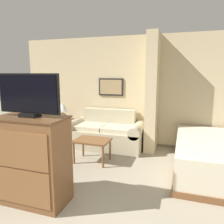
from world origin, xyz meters
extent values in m
cube|color=#CCB78E|center=(0.00, 3.72, 1.30)|extent=(6.66, 0.12, 2.60)
cube|color=#70644E|center=(0.00, 3.65, 0.03)|extent=(6.66, 0.02, 0.06)
cube|color=black|center=(-0.98, 3.64, 1.40)|extent=(0.62, 0.02, 0.42)
cube|color=#9E845B|center=(-0.98, 3.63, 1.40)|extent=(0.55, 0.01, 0.35)
cube|color=#CCB78E|center=(0.08, 3.37, 1.30)|extent=(0.24, 0.58, 2.60)
cube|color=#B7AD8E|center=(-0.98, 3.20, 0.22)|extent=(1.30, 0.84, 0.44)
cube|color=#B7AD8E|center=(-0.98, 3.52, 0.66)|extent=(1.30, 0.20, 0.43)
cube|color=#B7AD8E|center=(-1.75, 3.20, 0.22)|extent=(0.24, 0.84, 0.44)
cylinder|color=#B7AD8E|center=(-1.75, 3.20, 0.49)|extent=(0.26, 0.84, 0.26)
cube|color=#B7AD8E|center=(-0.21, 3.20, 0.22)|extent=(0.24, 0.84, 0.44)
cylinder|color=#B7AD8E|center=(-0.21, 3.20, 0.49)|extent=(0.26, 0.84, 0.26)
cube|color=beige|center=(-1.30, 3.15, 0.49)|extent=(0.63, 0.60, 0.10)
cube|color=beige|center=(-0.65, 3.15, 0.49)|extent=(0.63, 0.60, 0.10)
cube|color=brown|center=(-0.92, 2.32, 0.44)|extent=(0.68, 0.49, 0.04)
cylinder|color=brown|center=(-1.22, 2.11, 0.21)|extent=(0.04, 0.04, 0.42)
cylinder|color=brown|center=(-0.62, 2.11, 0.21)|extent=(0.04, 0.04, 0.42)
cylinder|color=brown|center=(-1.22, 2.52, 0.21)|extent=(0.04, 0.04, 0.42)
cylinder|color=brown|center=(-0.62, 2.52, 0.21)|extent=(0.04, 0.04, 0.42)
cube|color=brown|center=(-2.10, 3.22, 0.56)|extent=(0.48, 0.48, 0.04)
cylinder|color=brown|center=(-2.31, 3.01, 0.27)|extent=(0.04, 0.04, 0.55)
cylinder|color=brown|center=(-1.89, 3.01, 0.27)|extent=(0.04, 0.04, 0.55)
cylinder|color=brown|center=(-2.31, 3.43, 0.27)|extent=(0.04, 0.04, 0.55)
cylinder|color=brown|center=(-1.89, 3.43, 0.27)|extent=(0.04, 0.04, 0.55)
cylinder|color=tan|center=(-2.10, 3.22, 0.66)|extent=(0.15, 0.15, 0.16)
cylinder|color=tan|center=(-2.10, 3.22, 0.78)|extent=(0.02, 0.02, 0.07)
cone|color=silver|center=(-2.10, 3.22, 0.92)|extent=(0.28, 0.28, 0.21)
cube|color=brown|center=(-1.14, 0.82, 0.58)|extent=(0.93, 0.48, 1.16)
cube|color=#54351E|center=(-1.14, 0.82, 1.17)|extent=(0.95, 0.51, 0.02)
cube|color=brown|center=(-1.14, 0.57, 0.82)|extent=(0.83, 0.01, 0.47)
cube|color=brown|center=(-1.14, 0.57, 0.33)|extent=(0.83, 0.01, 0.47)
cube|color=black|center=(-1.14, 0.82, 1.21)|extent=(0.24, 0.16, 0.05)
cube|color=black|center=(-1.14, 0.82, 1.49)|extent=(0.88, 0.04, 0.50)
cube|color=black|center=(-1.14, 0.80, 1.49)|extent=(0.84, 0.01, 0.46)
cube|color=brown|center=(1.41, 2.54, 0.05)|extent=(1.55, 2.12, 0.10)
cube|color=beige|center=(1.41, 2.54, 0.34)|extent=(1.51, 2.08, 0.48)
cube|color=white|center=(1.41, 3.36, 0.53)|extent=(1.39, 0.36, 0.10)
camera|label=1|loc=(0.73, -1.47, 1.75)|focal=35.00mm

